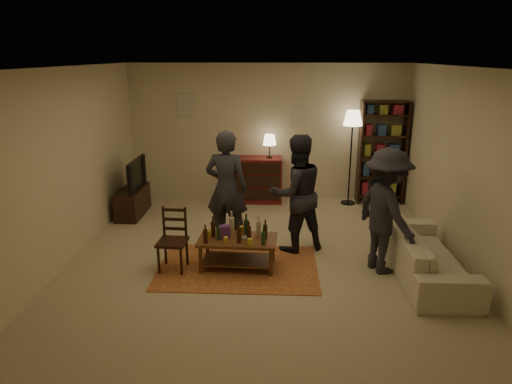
# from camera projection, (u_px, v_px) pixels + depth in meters

# --- Properties ---
(floor) EXTENTS (6.00, 6.00, 0.00)m
(floor) POSITION_uv_depth(u_px,v_px,m) (262.00, 259.00, 6.64)
(floor) COLOR #C6B793
(floor) RESTS_ON ground
(room_shell) EXTENTS (6.00, 6.00, 6.00)m
(room_shell) POSITION_uv_depth(u_px,v_px,m) (235.00, 109.00, 8.99)
(room_shell) COLOR beige
(room_shell) RESTS_ON ground
(rug) EXTENTS (2.20, 1.50, 0.01)m
(rug) POSITION_uv_depth(u_px,v_px,m) (238.00, 267.00, 6.37)
(rug) COLOR maroon
(rug) RESTS_ON ground
(coffee_table) EXTENTS (1.10, 0.64, 0.78)m
(coffee_table) POSITION_uv_depth(u_px,v_px,m) (237.00, 241.00, 6.26)
(coffee_table) COLOR brown
(coffee_table) RESTS_ON ground
(dining_chair) EXTENTS (0.41, 0.41, 0.88)m
(dining_chair) POSITION_uv_depth(u_px,v_px,m) (173.00, 237.00, 6.23)
(dining_chair) COLOR black
(dining_chair) RESTS_ON ground
(tv_stand) EXTENTS (0.40, 1.00, 1.06)m
(tv_stand) POSITION_uv_depth(u_px,v_px,m) (132.00, 195.00, 8.35)
(tv_stand) COLOR black
(tv_stand) RESTS_ON ground
(dresser) EXTENTS (1.00, 0.50, 1.36)m
(dresser) POSITION_uv_depth(u_px,v_px,m) (257.00, 179.00, 9.11)
(dresser) COLOR maroon
(dresser) RESTS_ON ground
(bookshelf) EXTENTS (0.90, 0.34, 2.02)m
(bookshelf) POSITION_uv_depth(u_px,v_px,m) (382.00, 152.00, 8.90)
(bookshelf) COLOR black
(bookshelf) RESTS_ON ground
(floor_lamp) EXTENTS (0.36, 0.36, 1.84)m
(floor_lamp) POSITION_uv_depth(u_px,v_px,m) (353.00, 125.00, 8.65)
(floor_lamp) COLOR black
(floor_lamp) RESTS_ON ground
(sofa) EXTENTS (0.81, 2.08, 0.61)m
(sofa) POSITION_uv_depth(u_px,v_px,m) (426.00, 254.00, 6.08)
(sofa) COLOR beige
(sofa) RESTS_ON ground
(person_left) EXTENTS (0.72, 0.54, 1.80)m
(person_left) POSITION_uv_depth(u_px,v_px,m) (227.00, 189.00, 6.92)
(person_left) COLOR #2A2B32
(person_left) RESTS_ON ground
(person_right) EXTENTS (1.05, 0.95, 1.77)m
(person_right) POSITION_uv_depth(u_px,v_px,m) (296.00, 194.00, 6.73)
(person_right) COLOR #23232A
(person_right) RESTS_ON ground
(person_by_sofa) EXTENTS (1.02, 1.26, 1.71)m
(person_by_sofa) POSITION_uv_depth(u_px,v_px,m) (386.00, 211.00, 6.06)
(person_by_sofa) COLOR #25252C
(person_by_sofa) RESTS_ON ground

